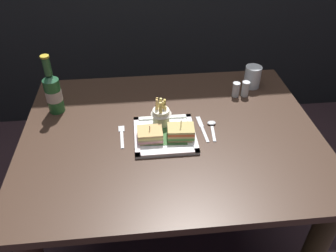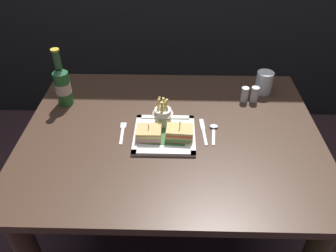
# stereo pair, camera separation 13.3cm
# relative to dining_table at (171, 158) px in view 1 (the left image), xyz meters

# --- Properties ---
(ground_plane) EXTENTS (6.00, 6.00, 0.00)m
(ground_plane) POSITION_rel_dining_table_xyz_m (0.00, 0.00, -0.59)
(ground_plane) COLOR #3E2B30
(dining_table) EXTENTS (1.20, 0.93, 0.74)m
(dining_table) POSITION_rel_dining_table_xyz_m (0.00, 0.00, 0.00)
(dining_table) COLOR #3D291E
(dining_table) RESTS_ON ground_plane
(square_plate) EXTENTS (0.24, 0.24, 0.02)m
(square_plate) POSITION_rel_dining_table_xyz_m (-0.03, -0.03, 0.16)
(square_plate) COLOR white
(square_plate) RESTS_ON dining_table
(sandwich_half_left) EXTENTS (0.10, 0.08, 0.06)m
(sandwich_half_left) POSITION_rel_dining_table_xyz_m (-0.09, -0.05, 0.18)
(sandwich_half_left) COLOR tan
(sandwich_half_left) RESTS_ON square_plate
(sandwich_half_right) EXTENTS (0.11, 0.08, 0.08)m
(sandwich_half_right) POSITION_rel_dining_table_xyz_m (0.03, -0.05, 0.18)
(sandwich_half_right) COLOR tan
(sandwich_half_right) RESTS_ON square_plate
(fries_cup) EXTENTS (0.08, 0.08, 0.12)m
(fries_cup) POSITION_rel_dining_table_xyz_m (-0.04, 0.04, 0.21)
(fries_cup) COLOR white
(fries_cup) RESTS_ON square_plate
(beer_bottle) EXTENTS (0.07, 0.07, 0.26)m
(beer_bottle) POSITION_rel_dining_table_xyz_m (-0.48, 0.20, 0.25)
(beer_bottle) COLOR #286A30
(beer_bottle) RESTS_ON dining_table
(water_glass) EXTENTS (0.08, 0.08, 0.10)m
(water_glass) POSITION_rel_dining_table_xyz_m (0.43, 0.31, 0.19)
(water_glass) COLOR silver
(water_glass) RESTS_ON dining_table
(fork) EXTENTS (0.03, 0.14, 0.00)m
(fork) POSITION_rel_dining_table_xyz_m (-0.20, -0.01, 0.15)
(fork) COLOR silver
(fork) RESTS_ON dining_table
(knife) EXTENTS (0.03, 0.17, 0.00)m
(knife) POSITION_rel_dining_table_xyz_m (0.13, 0.01, 0.15)
(knife) COLOR silver
(knife) RESTS_ON dining_table
(spoon) EXTENTS (0.03, 0.13, 0.01)m
(spoon) POSITION_rel_dining_table_xyz_m (0.17, 0.01, 0.15)
(spoon) COLOR silver
(spoon) RESTS_ON dining_table
(salt_shaker) EXTENTS (0.03, 0.03, 0.07)m
(salt_shaker) POSITION_rel_dining_table_xyz_m (0.33, 0.23, 0.18)
(salt_shaker) COLOR silver
(salt_shaker) RESTS_ON dining_table
(pepper_shaker) EXTENTS (0.04, 0.04, 0.07)m
(pepper_shaker) POSITION_rel_dining_table_xyz_m (0.37, 0.23, 0.18)
(pepper_shaker) COLOR silver
(pepper_shaker) RESTS_ON dining_table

